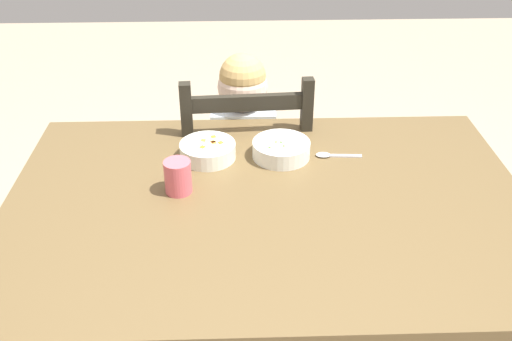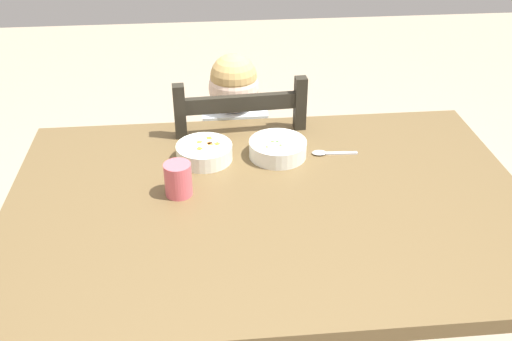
# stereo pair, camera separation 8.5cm
# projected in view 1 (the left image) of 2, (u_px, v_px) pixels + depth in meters

# --- Properties ---
(dining_table) EXTENTS (1.39, 0.95, 0.77)m
(dining_table) POSITION_uv_depth(u_px,v_px,m) (267.00, 230.00, 1.61)
(dining_table) COLOR brown
(dining_table) RESTS_ON ground
(dining_chair) EXTENTS (0.44, 0.44, 0.95)m
(dining_chair) POSITION_uv_depth(u_px,v_px,m) (245.00, 188.00, 2.17)
(dining_chair) COLOR black
(dining_chair) RESTS_ON ground
(child_figure) EXTENTS (0.32, 0.31, 0.97)m
(child_figure) POSITION_uv_depth(u_px,v_px,m) (244.00, 146.00, 2.06)
(child_figure) COLOR silver
(child_figure) RESTS_ON ground
(bowl_of_peas) EXTENTS (0.17, 0.17, 0.05)m
(bowl_of_peas) POSITION_uv_depth(u_px,v_px,m) (281.00, 149.00, 1.74)
(bowl_of_peas) COLOR white
(bowl_of_peas) RESTS_ON dining_table
(bowl_of_carrots) EXTENTS (0.16, 0.16, 0.05)m
(bowl_of_carrots) POSITION_uv_depth(u_px,v_px,m) (208.00, 150.00, 1.73)
(bowl_of_carrots) COLOR white
(bowl_of_carrots) RESTS_ON dining_table
(spoon) EXTENTS (0.14, 0.03, 0.01)m
(spoon) POSITION_uv_depth(u_px,v_px,m) (330.00, 155.00, 1.75)
(spoon) COLOR silver
(spoon) RESTS_ON dining_table
(drinking_cup) EXTENTS (0.07, 0.07, 0.09)m
(drinking_cup) POSITION_uv_depth(u_px,v_px,m) (178.00, 177.00, 1.57)
(drinking_cup) COLOR #D85B68
(drinking_cup) RESTS_ON dining_table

